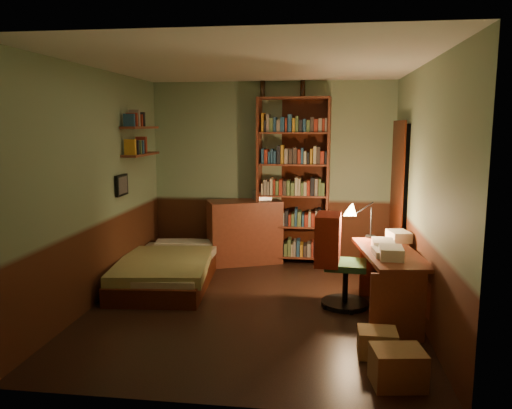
# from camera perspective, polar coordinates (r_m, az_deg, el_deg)

# --- Properties ---
(floor) EXTENTS (3.50, 4.00, 0.02)m
(floor) POSITION_cam_1_polar(r_m,az_deg,el_deg) (5.64, -0.34, -11.61)
(floor) COLOR black
(floor) RESTS_ON ground
(ceiling) EXTENTS (3.50, 4.00, 0.02)m
(ceiling) POSITION_cam_1_polar(r_m,az_deg,el_deg) (5.32, -0.37, 15.85)
(ceiling) COLOR silver
(ceiling) RESTS_ON wall_back
(wall_back) EXTENTS (3.50, 0.02, 2.60)m
(wall_back) POSITION_cam_1_polar(r_m,az_deg,el_deg) (7.31, 1.82, 3.71)
(wall_back) COLOR gray
(wall_back) RESTS_ON ground
(wall_left) EXTENTS (0.02, 4.00, 2.60)m
(wall_left) POSITION_cam_1_polar(r_m,az_deg,el_deg) (5.83, -17.76, 1.92)
(wall_left) COLOR gray
(wall_left) RESTS_ON ground
(wall_right) EXTENTS (0.02, 4.00, 2.60)m
(wall_right) POSITION_cam_1_polar(r_m,az_deg,el_deg) (5.37, 18.58, 1.30)
(wall_right) COLOR gray
(wall_right) RESTS_ON ground
(wall_front) EXTENTS (3.50, 0.02, 2.60)m
(wall_front) POSITION_cam_1_polar(r_m,az_deg,el_deg) (3.37, -5.06, -2.65)
(wall_front) COLOR gray
(wall_front) RESTS_ON ground
(doorway) EXTENTS (0.06, 0.90, 2.00)m
(doorway) POSITION_cam_1_polar(r_m,az_deg,el_deg) (6.68, 16.02, 0.26)
(doorway) COLOR black
(doorway) RESTS_ON ground
(door_trim) EXTENTS (0.02, 0.98, 2.08)m
(door_trim) POSITION_cam_1_polar(r_m,az_deg,el_deg) (6.67, 15.73, 0.26)
(door_trim) COLOR #3D1509
(door_trim) RESTS_ON ground
(bed) EXTENTS (1.18, 2.02, 0.58)m
(bed) POSITION_cam_1_polar(r_m,az_deg,el_deg) (6.48, -9.99, -6.22)
(bed) COLOR olive
(bed) RESTS_ON ground
(dresser) EXTENTS (1.14, 0.86, 0.91)m
(dresser) POSITION_cam_1_polar(r_m,az_deg,el_deg) (7.24, -1.33, -3.11)
(dresser) COLOR brown
(dresser) RESTS_ON ground
(mini_stereo) EXTENTS (0.30, 0.27, 0.13)m
(mini_stereo) POSITION_cam_1_polar(r_m,az_deg,el_deg) (7.24, 0.69, 1.07)
(mini_stereo) COLOR #B2B2B7
(mini_stereo) RESTS_ON dresser
(bookshelf) EXTENTS (1.03, 0.38, 2.37)m
(bookshelf) POSITION_cam_1_polar(r_m,az_deg,el_deg) (7.14, 4.28, 2.62)
(bookshelf) COLOR brown
(bookshelf) RESTS_ON ground
(bottle_left) EXTENTS (0.08, 0.08, 0.27)m
(bottle_left) POSITION_cam_1_polar(r_m,az_deg,el_deg) (7.26, 0.76, 13.17)
(bottle_left) COLOR black
(bottle_left) RESTS_ON bookshelf
(bottle_right) EXTENTS (0.09, 0.09, 0.26)m
(bottle_right) POSITION_cam_1_polar(r_m,az_deg,el_deg) (7.21, 5.36, 13.13)
(bottle_right) COLOR black
(bottle_right) RESTS_ON bookshelf
(desk) EXTENTS (0.71, 1.36, 0.70)m
(desk) POSITION_cam_1_polar(r_m,az_deg,el_deg) (5.42, 14.93, -8.79)
(desk) COLOR brown
(desk) RESTS_ON ground
(paper_stack) EXTENTS (0.27, 0.32, 0.11)m
(paper_stack) POSITION_cam_1_polar(r_m,az_deg,el_deg) (5.81, 15.99, -3.48)
(paper_stack) COLOR silver
(paper_stack) RESTS_ON desk
(desk_lamp) EXTENTS (0.20, 0.20, 0.63)m
(desk_lamp) POSITION_cam_1_polar(r_m,az_deg,el_deg) (5.88, 13.06, -0.68)
(desk_lamp) COLOR black
(desk_lamp) RESTS_ON desk
(office_chair) EXTENTS (0.56, 0.50, 1.05)m
(office_chair) POSITION_cam_1_polar(r_m,az_deg,el_deg) (5.56, 10.25, -6.27)
(office_chair) COLOR #2C5C33
(office_chair) RESTS_ON ground
(red_jacket) EXTENTS (0.32, 0.50, 0.55)m
(red_jacket) POSITION_cam_1_polar(r_m,az_deg,el_deg) (5.45, 7.71, 2.06)
(red_jacket) COLOR maroon
(red_jacket) RESTS_ON office_chair
(wall_shelf_lower) EXTENTS (0.20, 0.90, 0.03)m
(wall_shelf_lower) POSITION_cam_1_polar(r_m,az_deg,el_deg) (6.77, -12.99, 5.60)
(wall_shelf_lower) COLOR brown
(wall_shelf_lower) RESTS_ON wall_left
(wall_shelf_upper) EXTENTS (0.20, 0.90, 0.03)m
(wall_shelf_upper) POSITION_cam_1_polar(r_m,az_deg,el_deg) (6.76, -13.10, 8.56)
(wall_shelf_upper) COLOR brown
(wall_shelf_upper) RESTS_ON wall_left
(framed_picture) EXTENTS (0.04, 0.32, 0.26)m
(framed_picture) POSITION_cam_1_polar(r_m,az_deg,el_deg) (6.36, -15.12, 2.15)
(framed_picture) COLOR black
(framed_picture) RESTS_ON wall_left
(cardboard_box_a) EXTENTS (0.43, 0.37, 0.29)m
(cardboard_box_a) POSITION_cam_1_polar(r_m,az_deg,el_deg) (4.17, 15.88, -17.45)
(cardboard_box_a) COLOR olive
(cardboard_box_a) RESTS_ON ground
(cardboard_box_b) EXTENTS (0.33, 0.28, 0.23)m
(cardboard_box_b) POSITION_cam_1_polar(r_m,az_deg,el_deg) (4.61, 13.68, -15.10)
(cardboard_box_b) COLOR olive
(cardboard_box_b) RESTS_ON ground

